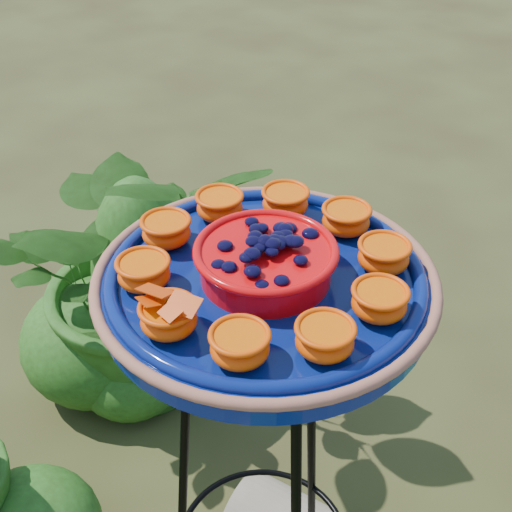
{
  "coord_description": "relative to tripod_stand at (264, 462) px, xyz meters",
  "views": [
    {
      "loc": [
        0.5,
        -0.6,
        1.57
      ],
      "look_at": [
        0.03,
        0.06,
        0.99
      ],
      "focal_mm": 50.0,
      "sensor_mm": 36.0,
      "label": 1
    }
  ],
  "objects": [
    {
      "name": "shrub_back_left",
      "position": [
        -0.71,
        0.45,
        -0.15
      ],
      "size": [
        0.97,
        0.98,
        0.82
      ],
      "primitive_type": "imported",
      "rotation": [
        0.0,
        0.0,
        0.84
      ],
      "color": "#204311",
      "rests_on": "ground"
    },
    {
      "name": "feeder_dish",
      "position": [
        -0.0,
        -0.0,
        0.4
      ],
      "size": [
        0.5,
        0.5,
        0.11
      ],
      "rotation": [
        0.0,
        0.0,
        -0.08
      ],
      "color": "navy",
      "rests_on": "tripod_stand"
    },
    {
      "name": "tripod_stand",
      "position": [
        0.0,
        0.0,
        0.0
      ],
      "size": [
        0.36,
        0.37,
        0.92
      ],
      "rotation": [
        0.0,
        0.0,
        -0.08
      ],
      "color": "black",
      "rests_on": "ground"
    }
  ]
}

